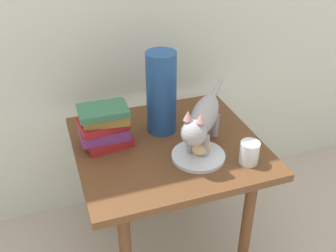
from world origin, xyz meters
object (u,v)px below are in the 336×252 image
green_vase (161,93)px  candle_jar (249,154)px  plate (198,156)px  cat (203,119)px  book_stack (105,126)px  side_table (168,161)px  bread_roll (202,148)px

green_vase → candle_jar: bearing=-54.3°
plate → cat: size_ratio=0.50×
book_stack → green_vase: (0.24, 0.04, 0.08)m
side_table → bread_roll: bread_roll is taller
plate → green_vase: size_ratio=0.59×
book_stack → green_vase: bearing=8.6°
bread_roll → book_stack: 0.37m
green_vase → candle_jar: (0.23, -0.31, -0.13)m
side_table → cat: (0.11, -0.07, 0.22)m
book_stack → candle_jar: (0.46, -0.28, -0.05)m
bread_roll → cat: bearing=67.4°
plate → candle_jar: 0.18m
book_stack → side_table: bearing=-17.3°
bread_roll → side_table: bearing=126.6°
bread_roll → book_stack: book_stack is taller
side_table → book_stack: (-0.23, 0.07, 0.17)m
green_vase → candle_jar: 0.41m
side_table → bread_roll: size_ratio=8.82×
green_vase → candle_jar: green_vase is taller
cat → book_stack: (-0.33, 0.15, -0.05)m
cat → candle_jar: (0.13, -0.13, -0.09)m
side_table → candle_jar: (0.24, -0.21, 0.12)m
side_table → cat: 0.25m
cat → candle_jar: cat is taller
plate → cat: bearing=56.4°
bread_roll → cat: (0.02, 0.04, 0.09)m
side_table → plate: plate is taller
cat → book_stack: cat is taller
book_stack → green_vase: 0.25m
plate → book_stack: (-0.30, 0.19, 0.08)m
plate → book_stack: 0.37m
side_table → bread_roll: (0.09, -0.12, 0.12)m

